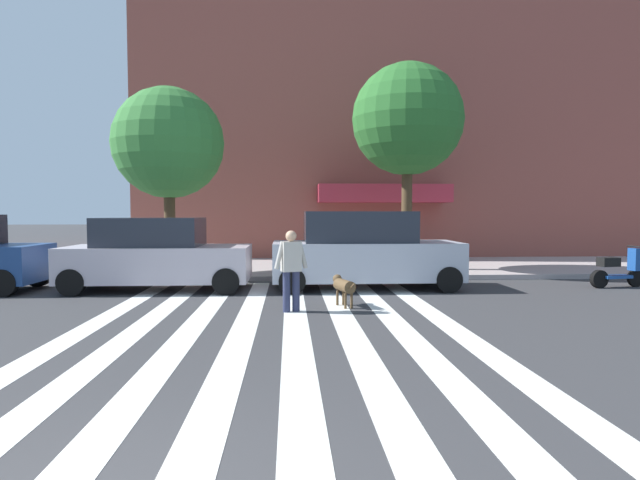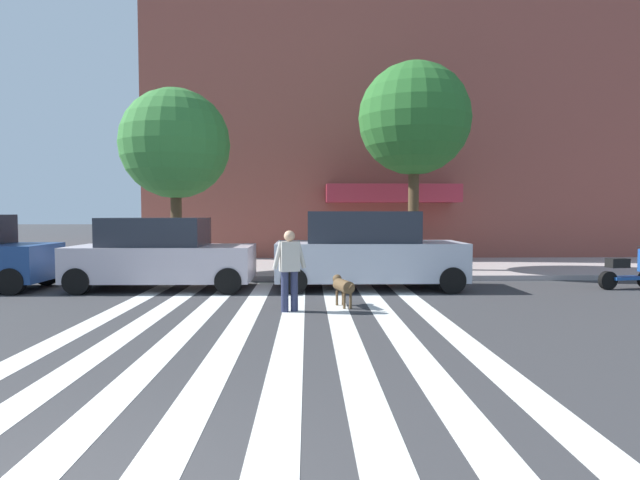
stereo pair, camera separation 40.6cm
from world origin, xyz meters
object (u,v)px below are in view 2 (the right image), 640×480
Objects in this scene: street_tree_nearest at (175,144)px; dog_on_leash at (343,286)px; street_tree_middle at (414,120)px; pedestrian_dog_walker at (289,266)px; parked_car_behind_first at (161,255)px; parked_car_third_in_line at (367,251)px; parked_scooter at (627,271)px.

street_tree_nearest reaches higher than dog_on_leash.
pedestrian_dog_walker is (-3.80, -6.32, -4.06)m from street_tree_middle.
dog_on_leash is at bearing -114.93° from street_tree_middle.
street_tree_middle is at bearing 23.90° from parked_car_behind_first.
parked_car_third_in_line is 6.83m from parked_scooter.
street_tree_nearest is at bearing -172.82° from street_tree_middle.
parked_car_behind_first is at bearing 150.49° from dog_on_leash.
pedestrian_dog_walker is (3.62, -5.39, -3.12)m from street_tree_nearest.
street_tree_nearest is 7.54m from street_tree_middle.
street_tree_middle reaches higher than parked_car_third_in_line.
dog_on_leash is (4.56, -2.58, -0.46)m from parked_car_behind_first.
dog_on_leash is at bearing -107.47° from parked_car_third_in_line.
pedestrian_dog_walker reaches higher than dog_on_leash.
dog_on_leash is (-7.62, -2.33, -0.04)m from parked_scooter.
dog_on_leash is (-0.81, -2.58, -0.54)m from parked_car_third_in_line.
parked_scooter is at bearing 17.04° from dog_on_leash.
street_tree_nearest is (-12.34, 2.52, 3.57)m from parked_scooter.
parked_scooter is 0.99× the size of pedestrian_dog_walker.
street_tree_nearest is at bearing 94.30° from parked_car_behind_first.
pedestrian_dog_walker is 1.64× the size of dog_on_leash.
street_tree_nearest is at bearing 134.23° from dog_on_leash.
parked_car_behind_first is 0.70× the size of street_tree_middle.
street_tree_nearest is (-5.54, 2.28, 3.06)m from parked_car_third_in_line.
dog_on_leash is (-2.69, -5.79, -4.54)m from street_tree_middle.
parked_car_behind_first is 2.83× the size of pedestrian_dog_walker.
street_tree_middle is 4.07× the size of pedestrian_dog_walker.
parked_car_third_in_line is at bearing -120.34° from street_tree_middle.
parked_car_behind_first is at bearing 178.85° from parked_scooter.
street_tree_middle is 7.84m from dog_on_leash.
dog_on_leash is at bearing -45.77° from street_tree_nearest.
parked_car_third_in_line reaches higher than parked_scooter.
parked_car_behind_first is at bearing -85.70° from street_tree_nearest.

